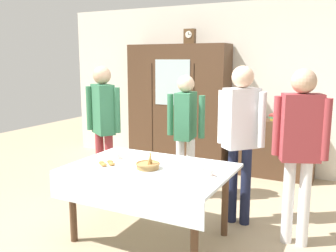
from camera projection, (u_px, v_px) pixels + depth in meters
ground_plane at (160, 230)px, 3.98m from camera, size 12.00×12.00×0.00m
back_wall at (235, 88)px, 6.06m from camera, size 6.40×0.10×2.70m
dining_table at (148, 178)px, 3.65m from camera, size 1.59×1.09×0.75m
wall_cabinet at (178, 106)px, 6.26m from camera, size 1.72×0.46×2.05m
mantel_clock at (190, 36)px, 5.96m from camera, size 0.18×0.11×0.24m
bookshelf_low at (274, 149)px, 5.69m from camera, size 1.20×0.35×0.89m
book_stack at (275, 117)px, 5.60m from camera, size 0.17×0.20×0.09m
tea_cup_back_edge at (201, 167)px, 3.58m from camera, size 0.13×0.13×0.06m
tea_cup_front_edge at (116, 156)px, 3.96m from camera, size 0.13×0.13×0.06m
tea_cup_far_right at (209, 173)px, 3.37m from camera, size 0.13×0.13×0.06m
bread_basket at (148, 165)px, 3.61m from camera, size 0.24×0.24×0.16m
pastry_plate at (107, 165)px, 3.70m from camera, size 0.28×0.28×0.05m
spoon_mid_left at (152, 160)px, 3.92m from camera, size 0.12×0.02×0.01m
spoon_mid_right at (179, 185)px, 3.13m from camera, size 0.12×0.02×0.01m
person_behind_table_left at (241, 129)px, 3.97m from camera, size 0.52×0.40×1.74m
person_beside_shelf at (103, 118)px, 4.78m from camera, size 0.52×0.37×1.72m
person_by_cabinet at (186, 125)px, 4.74m from camera, size 0.52×0.38×1.61m
person_behind_table_right at (300, 140)px, 3.50m from camera, size 0.52×0.32×1.73m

